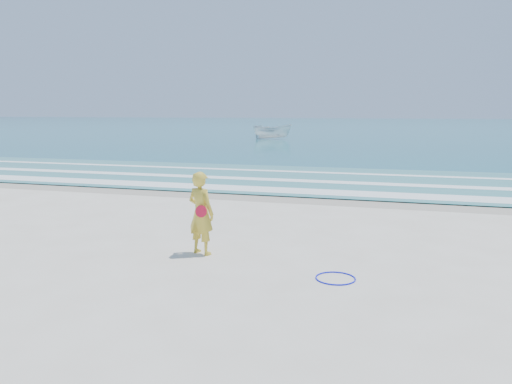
# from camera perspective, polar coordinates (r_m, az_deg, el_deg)

# --- Properties ---
(ground) EXTENTS (400.00, 400.00, 0.00)m
(ground) POSITION_cam_1_polar(r_m,az_deg,el_deg) (10.28, -5.79, -9.02)
(ground) COLOR silver
(ground) RESTS_ON ground
(wet_sand) EXTENTS (400.00, 2.40, 0.00)m
(wet_sand) POSITION_cam_1_polar(r_m,az_deg,el_deg) (18.68, 4.68, -0.66)
(wet_sand) COLOR #B2A893
(wet_sand) RESTS_ON ground
(ocean) EXTENTS (400.00, 190.00, 0.04)m
(ocean) POSITION_cam_1_polar(r_m,az_deg,el_deg) (114.12, 14.68, 7.39)
(ocean) COLOR #19727F
(ocean) RESTS_ON ground
(shallow) EXTENTS (400.00, 10.00, 0.01)m
(shallow) POSITION_cam_1_polar(r_m,az_deg,el_deg) (23.53, 7.17, 1.47)
(shallow) COLOR #59B7AD
(shallow) RESTS_ON ocean
(foam_near) EXTENTS (400.00, 1.40, 0.01)m
(foam_near) POSITION_cam_1_polar(r_m,az_deg,el_deg) (19.93, 5.45, 0.10)
(foam_near) COLOR white
(foam_near) RESTS_ON shallow
(foam_mid) EXTENTS (400.00, 0.90, 0.01)m
(foam_mid) POSITION_cam_1_polar(r_m,az_deg,el_deg) (22.75, 6.85, 1.22)
(foam_mid) COLOR white
(foam_mid) RESTS_ON shallow
(foam_far) EXTENTS (400.00, 0.60, 0.01)m
(foam_far) POSITION_cam_1_polar(r_m,az_deg,el_deg) (25.98, 8.07, 2.20)
(foam_far) COLOR white
(foam_far) RESTS_ON shallow
(hoop) EXTENTS (0.79, 0.79, 0.03)m
(hoop) POSITION_cam_1_polar(r_m,az_deg,el_deg) (9.91, 9.08, -9.71)
(hoop) COLOR #0C14E0
(hoop) RESTS_ON ground
(boat) EXTENTS (4.54, 2.34, 1.67)m
(boat) POSITION_cam_1_polar(r_m,az_deg,el_deg) (56.52, 1.88, 6.91)
(boat) COLOR white
(boat) RESTS_ON ocean
(woman) EXTENTS (0.80, 0.66, 1.89)m
(woman) POSITION_cam_1_polar(r_m,az_deg,el_deg) (11.28, -6.31, -2.41)
(woman) COLOR gold
(woman) RESTS_ON ground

